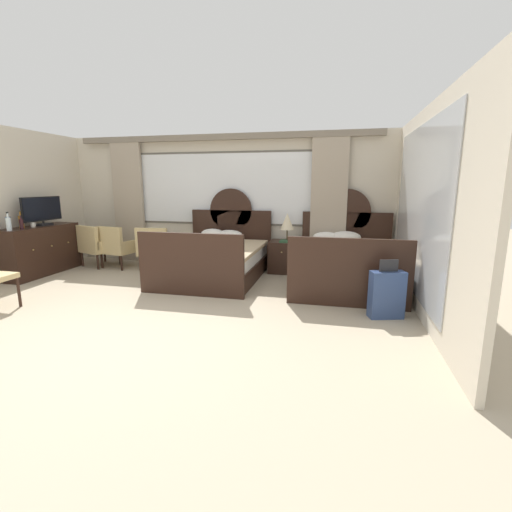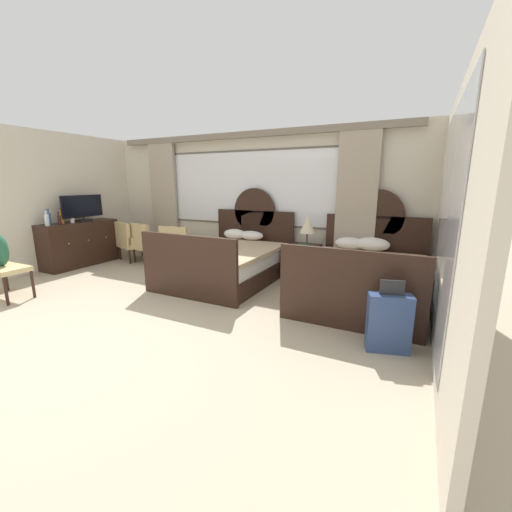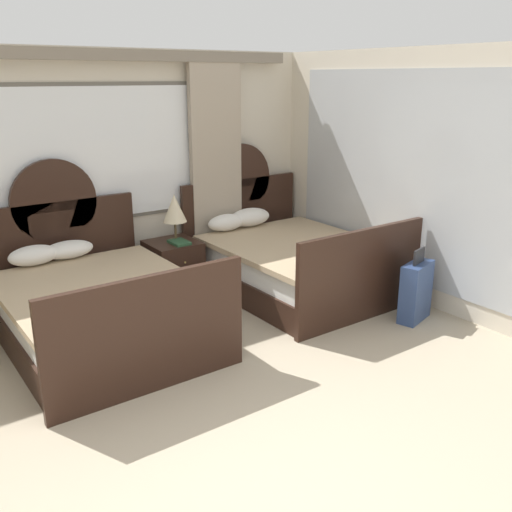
% 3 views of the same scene
% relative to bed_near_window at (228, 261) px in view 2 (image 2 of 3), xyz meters
% --- Properties ---
extents(ground_plane, '(24.00, 24.00, 0.00)m').
position_rel_bed_near_window_xyz_m(ground_plane, '(-0.18, -2.71, -0.34)').
color(ground_plane, tan).
extents(wall_back_window, '(6.84, 0.22, 2.70)m').
position_rel_bed_near_window_xyz_m(wall_back_window, '(-0.18, 1.14, 1.08)').
color(wall_back_window, beige).
rests_on(wall_back_window, ground_plane).
extents(wall_left, '(0.07, 4.45, 2.70)m').
position_rel_bed_near_window_xyz_m(wall_left, '(-3.63, -1.09, 1.01)').
color(wall_left, beige).
rests_on(wall_left, ground_plane).
extents(wall_right_mirror, '(0.08, 4.45, 2.70)m').
position_rel_bed_near_window_xyz_m(wall_right_mirror, '(3.27, -1.06, 1.01)').
color(wall_right_mirror, beige).
rests_on(wall_right_mirror, ground_plane).
extents(bed_near_window, '(1.69, 2.24, 1.61)m').
position_rel_bed_near_window_xyz_m(bed_near_window, '(0.00, 0.00, 0.00)').
color(bed_near_window, black).
rests_on(bed_near_window, ground_plane).
extents(bed_near_mirror, '(1.69, 2.24, 1.61)m').
position_rel_bed_near_window_xyz_m(bed_near_mirror, '(2.33, 0.00, 0.00)').
color(bed_near_mirror, black).
rests_on(bed_near_mirror, ground_plane).
extents(nightstand_between_beds, '(0.55, 0.57, 0.61)m').
position_rel_bed_near_window_xyz_m(nightstand_between_beds, '(1.17, 0.70, -0.04)').
color(nightstand_between_beds, black).
rests_on(nightstand_between_beds, ground_plane).
extents(table_lamp_on_nightstand, '(0.27, 0.27, 0.54)m').
position_rel_bed_near_window_xyz_m(table_lamp_on_nightstand, '(1.22, 0.72, 0.64)').
color(table_lamp_on_nightstand, brown).
rests_on(table_lamp_on_nightstand, nightstand_between_beds).
extents(book_on_nightstand, '(0.18, 0.26, 0.03)m').
position_rel_bed_near_window_xyz_m(book_on_nightstand, '(1.20, 0.59, 0.28)').
color(book_on_nightstand, '#285133').
rests_on(book_on_nightstand, nightstand_between_beds).
extents(dresser_minibar, '(0.54, 1.55, 0.92)m').
position_rel_bed_near_window_xyz_m(dresser_minibar, '(-3.34, -0.47, 0.11)').
color(dresser_minibar, black).
rests_on(dresser_minibar, ground_plane).
extents(tv_flatscreen, '(0.20, 0.92, 0.54)m').
position_rel_bed_near_window_xyz_m(tv_flatscreen, '(-3.31, -0.34, 0.85)').
color(tv_flatscreen, black).
rests_on(tv_flatscreen, dresser_minibar).
extents(bottle_water_clear, '(0.08, 0.08, 0.31)m').
position_rel_bed_near_window_xyz_m(bottle_water_clear, '(-3.26, -1.14, 0.70)').
color(bottle_water_clear, silver).
rests_on(bottle_water_clear, dresser_minibar).
extents(bottle_spirit_blue, '(0.08, 0.08, 0.31)m').
position_rel_bed_near_window_xyz_m(bottle_spirit_blue, '(-3.39, -1.02, 0.69)').
color(bottle_spirit_blue, '#385B99').
rests_on(bottle_spirit_blue, dresser_minibar).
extents(bottle_wine_dark, '(0.06, 0.06, 0.24)m').
position_rel_bed_near_window_xyz_m(bottle_wine_dark, '(-3.22, -0.93, 0.67)').
color(bottle_wine_dark, black).
rests_on(bottle_wine_dark, dresser_minibar).
extents(bottle_liquor_amber, '(0.08, 0.08, 0.31)m').
position_rel_bed_near_window_xyz_m(bottle_liquor_amber, '(-3.37, -0.78, 0.70)').
color(bottle_liquor_amber, '#B7701E').
rests_on(bottle_liquor_amber, dresser_minibar).
extents(cup_on_dresser, '(0.11, 0.08, 0.08)m').
position_rel_bed_near_window_xyz_m(cup_on_dresser, '(-3.29, -0.61, 0.62)').
color(cup_on_dresser, white).
rests_on(cup_on_dresser, dresser_minibar).
extents(armchair_by_window_left, '(0.69, 0.69, 0.86)m').
position_rel_bed_near_window_xyz_m(armchair_by_window_left, '(-1.36, 0.31, 0.11)').
color(armchair_by_window_left, tan).
rests_on(armchair_by_window_left, ground_plane).
extents(armchair_by_window_centre, '(0.73, 0.73, 0.86)m').
position_rel_bed_near_window_xyz_m(armchair_by_window_centre, '(-2.22, 0.31, 0.11)').
color(armchair_by_window_centre, tan).
rests_on(armchair_by_window_centre, ground_plane).
extents(armchair_by_window_right, '(0.80, 0.80, 0.86)m').
position_rel_bed_near_window_xyz_m(armchair_by_window_right, '(-2.70, 0.32, 0.11)').
color(armchair_by_window_right, tan).
rests_on(armchair_by_window_right, ground_plane).
extents(luggage_bench, '(0.79, 0.42, 0.49)m').
position_rel_bed_near_window_xyz_m(luggage_bench, '(-2.51, -2.32, 0.09)').
color(luggage_bench, tan).
rests_on(luggage_bench, ground_plane).
extents(suitcase_on_floor, '(0.46, 0.29, 0.77)m').
position_rel_bed_near_window_xyz_m(suitcase_on_floor, '(2.81, -1.44, -0.03)').
color(suitcase_on_floor, navy).
rests_on(suitcase_on_floor, ground_plane).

